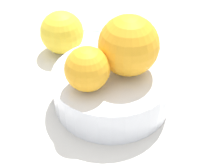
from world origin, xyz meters
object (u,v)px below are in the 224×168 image
(folded_napkin, at_px, (82,14))
(orange_loose_0, at_px, (62,33))
(fruit_bowl, at_px, (112,87))
(orange_in_bowl_0, at_px, (87,69))
(orange_in_bowl_1, at_px, (129,46))

(folded_napkin, bearing_deg, orange_loose_0, -177.75)
(fruit_bowl, bearing_deg, orange_in_bowl_0, 145.37)
(orange_loose_0, relative_size, folded_napkin, 0.58)
(fruit_bowl, distance_m, orange_loose_0, 0.17)
(orange_in_bowl_0, height_order, orange_loose_0, orange_in_bowl_0)
(orange_in_bowl_0, relative_size, orange_in_bowl_1, 0.71)
(orange_in_bowl_0, relative_size, orange_loose_0, 0.77)
(fruit_bowl, relative_size, orange_in_bowl_1, 2.07)
(orange_in_bowl_0, distance_m, orange_loose_0, 0.18)
(orange_in_bowl_0, xyz_separation_m, orange_in_bowl_1, (0.05, -0.05, 0.01))
(orange_loose_0, bearing_deg, folded_napkin, 2.25)
(orange_loose_0, xyz_separation_m, folded_napkin, (0.15, 0.01, -0.04))
(fruit_bowl, bearing_deg, folded_napkin, 25.18)
(fruit_bowl, distance_m, orange_in_bowl_0, 0.07)
(orange_in_bowl_1, height_order, folded_napkin, orange_in_bowl_1)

